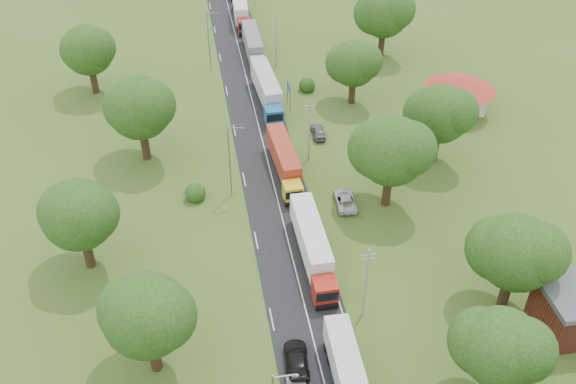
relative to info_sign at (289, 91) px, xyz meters
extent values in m
plane|color=#3C541C|center=(-5.20, -35.00, -3.00)|extent=(260.00, 260.00, 0.00)
cube|color=black|center=(-5.20, -15.00, -3.00)|extent=(8.00, 200.00, 0.04)
cylinder|color=slate|center=(0.00, -1.20, -1.00)|extent=(0.12, 0.12, 4.00)
cylinder|color=slate|center=(0.00, 1.20, -1.00)|extent=(0.12, 0.12, 4.00)
cube|color=navy|center=(0.00, 0.00, 0.60)|extent=(0.06, 3.00, 1.00)
cube|color=silver|center=(0.00, 0.00, 0.60)|extent=(0.07, 3.10, 0.06)
cylinder|color=gray|center=(0.30, -42.00, 1.50)|extent=(0.24, 0.24, 9.00)
cube|color=gray|center=(0.30, -42.00, 5.30)|extent=(1.60, 0.10, 0.10)
cube|color=gray|center=(0.30, -42.00, 4.80)|extent=(1.20, 0.10, 0.10)
cylinder|color=gray|center=(0.30, -14.00, 1.50)|extent=(0.24, 0.24, 9.00)
cube|color=gray|center=(0.30, -14.00, 5.30)|extent=(1.60, 0.10, 0.10)
cube|color=gray|center=(0.30, -14.00, 4.80)|extent=(1.20, 0.10, 0.10)
cylinder|color=gray|center=(0.30, 14.00, 1.50)|extent=(0.24, 0.24, 9.00)
cube|color=gray|center=(0.30, 14.00, 5.30)|extent=(1.60, 0.10, 0.10)
cube|color=gray|center=(0.30, 14.00, 4.80)|extent=(1.20, 0.10, 0.10)
cube|color=slate|center=(-9.80, -55.00, 6.70)|extent=(1.80, 0.10, 0.10)
cube|color=slate|center=(-9.00, -55.00, 6.55)|extent=(0.50, 0.22, 0.15)
cylinder|color=slate|center=(-10.70, -20.00, 2.00)|extent=(0.16, 0.16, 10.00)
cube|color=slate|center=(-9.80, -20.00, 6.70)|extent=(1.80, 0.10, 0.10)
cube|color=slate|center=(-9.00, -20.00, 6.55)|extent=(0.50, 0.22, 0.15)
cylinder|color=slate|center=(-10.70, 15.00, 2.00)|extent=(0.16, 0.16, 10.00)
cube|color=slate|center=(-9.80, 15.00, 6.70)|extent=(1.80, 0.10, 0.10)
cube|color=slate|center=(-9.00, 15.00, 6.55)|extent=(0.50, 0.22, 0.15)
cylinder|color=#382616|center=(8.80, -53.00, -1.08)|extent=(1.04, 1.04, 3.85)
sphere|color=#18360E|center=(8.80, -53.00, 3.60)|extent=(7.00, 7.00, 7.00)
sphere|color=#18360E|center=(10.05, -54.00, 4.35)|extent=(5.50, 5.50, 5.50)
sphere|color=#18360E|center=(7.80, -51.75, 3.10)|extent=(6.00, 6.00, 6.00)
cylinder|color=#382616|center=(14.80, -43.00, -0.90)|extent=(1.08, 1.08, 4.20)
sphere|color=#18360E|center=(14.80, -43.00, 4.22)|extent=(7.70, 7.70, 7.70)
sphere|color=#18360E|center=(16.18, -44.10, 5.05)|extent=(6.05, 6.05, 6.05)
sphere|color=#18360E|center=(13.70, -41.63, 3.67)|extent=(6.60, 6.60, 6.60)
cylinder|color=#382616|center=(7.80, -25.00, -0.73)|extent=(1.12, 1.12, 4.55)
sphere|color=#18360E|center=(7.80, -25.00, 4.85)|extent=(8.40, 8.40, 8.40)
sphere|color=#18360E|center=(9.30, -26.20, 5.75)|extent=(6.60, 6.60, 6.60)
sphere|color=#18360E|center=(6.60, -23.50, 4.25)|extent=(7.20, 7.20, 7.20)
cylinder|color=#382616|center=(16.80, -17.00, -0.90)|extent=(1.08, 1.08, 4.20)
sphere|color=#18360E|center=(16.80, -17.00, 4.22)|extent=(7.70, 7.70, 7.70)
sphere|color=#18360E|center=(18.18, -18.10, 5.05)|extent=(6.05, 6.05, 6.05)
sphere|color=#18360E|center=(15.70, -15.63, 3.67)|extent=(6.60, 6.60, 6.60)
cylinder|color=#382616|center=(9.80, 0.00, -1.08)|extent=(1.04, 1.04, 3.85)
sphere|color=#18360E|center=(9.80, 0.00, 3.60)|extent=(7.00, 7.00, 7.00)
sphere|color=#18360E|center=(11.05, -1.00, 4.35)|extent=(5.50, 5.50, 5.50)
sphere|color=#18360E|center=(8.80, 1.25, 3.10)|extent=(6.00, 6.00, 6.00)
cylinder|color=#382616|center=(18.80, 15.00, -0.73)|extent=(1.12, 1.12, 4.55)
sphere|color=#18360E|center=(18.80, 15.00, 4.85)|extent=(8.40, 8.40, 8.40)
sphere|color=#18360E|center=(20.30, 13.80, 5.75)|extent=(6.60, 6.60, 6.60)
sphere|color=#18360E|center=(17.60, 16.50, 4.25)|extent=(7.20, 7.20, 7.20)
cylinder|color=#382616|center=(-20.20, -45.00, -0.90)|extent=(1.08, 1.08, 4.20)
sphere|color=#18360E|center=(-20.20, -45.00, 4.22)|extent=(7.70, 7.70, 7.70)
sphere|color=#18360E|center=(-18.82, -46.10, 5.05)|extent=(6.05, 6.05, 6.05)
sphere|color=#18360E|center=(-21.30, -43.63, 3.67)|extent=(6.60, 6.60, 6.60)
cylinder|color=#382616|center=(-27.20, -30.00, -0.90)|extent=(1.08, 1.08, 4.20)
sphere|color=#18360E|center=(-27.20, -30.00, 4.22)|extent=(7.70, 7.70, 7.70)
sphere|color=#18360E|center=(-25.82, -31.10, 5.05)|extent=(6.05, 6.05, 6.05)
sphere|color=#18360E|center=(-28.30, -28.63, 3.67)|extent=(6.60, 6.60, 6.60)
cylinder|color=#382616|center=(-21.20, -10.00, -0.73)|extent=(1.12, 1.12, 4.55)
sphere|color=#18360E|center=(-21.20, -10.00, 4.85)|extent=(8.40, 8.40, 8.40)
sphere|color=#18360E|center=(-19.70, -11.20, 5.75)|extent=(6.60, 6.60, 6.60)
sphere|color=#18360E|center=(-22.40, -8.50, 4.25)|extent=(7.20, 7.20, 7.20)
cylinder|color=#382616|center=(-29.20, 10.00, -0.90)|extent=(1.08, 1.08, 4.20)
sphere|color=#18360E|center=(-29.20, 10.00, 4.22)|extent=(7.70, 7.70, 7.70)
sphere|color=#18360E|center=(-27.82, 8.90, 5.05)|extent=(6.05, 6.05, 6.05)
sphere|color=#18360E|center=(-30.30, 11.37, 3.67)|extent=(6.60, 6.60, 6.60)
cube|color=beige|center=(24.80, -5.00, -1.00)|extent=(7.00, 5.00, 4.00)
cone|color=maroon|center=(24.80, -5.00, 1.90)|extent=(10.08, 10.08, 1.80)
cube|color=silver|center=(-3.35, -50.22, -0.63)|extent=(2.59, 11.04, 2.79)
cylinder|color=black|center=(-3.35, -47.24, -2.54)|extent=(2.19, 0.93, 0.93)
cylinder|color=black|center=(-3.35, -45.84, -2.54)|extent=(2.19, 0.93, 0.93)
cube|color=maroon|center=(-3.08, -39.53, -1.45)|extent=(2.43, 2.43, 2.51)
cube|color=black|center=(-3.08, -40.74, -1.09)|extent=(2.31, 0.04, 1.10)
cube|color=slate|center=(-3.08, -40.68, -2.45)|extent=(2.21, 0.27, 0.35)
cube|color=slate|center=(-3.08, -32.50, -2.25)|extent=(2.41, 11.57, 0.30)
cube|color=silver|center=(-3.08, -32.20, -0.44)|extent=(2.61, 11.87, 3.01)
cylinder|color=black|center=(-3.08, -40.43, -2.50)|extent=(2.36, 1.00, 1.00)
cylinder|color=black|center=(-3.08, -38.62, -2.50)|extent=(2.36, 1.00, 1.00)
cylinder|color=black|center=(-3.08, -28.98, -2.50)|extent=(2.36, 1.00, 1.00)
cylinder|color=black|center=(-3.08, -27.48, -2.50)|extent=(2.36, 1.00, 1.00)
cube|color=gold|center=(-3.40, -22.56, -1.54)|extent=(2.38, 2.38, 2.36)
cube|color=black|center=(-3.40, -23.70, -1.21)|extent=(2.17, 0.14, 1.04)
cube|color=slate|center=(-3.40, -23.64, -2.48)|extent=(2.08, 0.36, 0.33)
cube|color=slate|center=(-3.40, -15.96, -2.29)|extent=(2.74, 10.94, 0.28)
cube|color=maroon|center=(-3.40, -15.67, -0.60)|extent=(2.95, 11.23, 2.83)
cylinder|color=black|center=(-3.40, -23.41, -2.53)|extent=(2.22, 0.94, 0.94)
cylinder|color=black|center=(-3.40, -21.71, -2.53)|extent=(2.22, 0.94, 0.94)
cylinder|color=black|center=(-3.40, -12.66, -2.53)|extent=(2.22, 0.94, 0.94)
cylinder|color=black|center=(-3.40, -11.24, -2.53)|extent=(2.22, 0.94, 0.94)
cube|color=#19539B|center=(-2.98, -4.51, -1.38)|extent=(2.64, 2.64, 2.61)
cube|color=black|center=(-2.98, -5.77, -1.02)|extent=(2.40, 0.15, 1.15)
cube|color=slate|center=(-2.98, -5.71, -2.43)|extent=(2.31, 0.38, 0.37)
cube|color=slate|center=(-2.98, 2.80, -2.22)|extent=(3.07, 12.12, 0.31)
cube|color=#ABAAAF|center=(-2.98, 3.11, -0.34)|extent=(3.29, 12.44, 3.13)
cylinder|color=black|center=(-2.98, -5.45, -2.48)|extent=(2.45, 1.04, 1.04)
cylinder|color=black|center=(-2.98, -3.57, -2.48)|extent=(2.45, 1.04, 1.04)
cylinder|color=black|center=(-2.98, 6.45, -2.48)|extent=(2.45, 1.04, 1.04)
cylinder|color=black|center=(-2.98, 8.02, -2.48)|extent=(2.45, 1.04, 1.04)
cube|color=#B2B2B2|center=(-3.06, 12.04, -1.46)|extent=(2.41, 2.41, 2.48)
cube|color=black|center=(-3.06, 10.84, -1.11)|extent=(2.29, 0.04, 1.09)
cube|color=slate|center=(-3.06, 10.90, -2.46)|extent=(2.19, 0.27, 0.35)
cube|color=slate|center=(-3.06, 19.00, -2.26)|extent=(2.40, 11.45, 0.30)
cube|color=slate|center=(-3.06, 19.29, -0.47)|extent=(2.61, 11.75, 2.98)
cylinder|color=black|center=(-3.06, 11.15, -2.51)|extent=(2.34, 0.99, 0.99)
cylinder|color=black|center=(-3.06, 12.93, -2.51)|extent=(2.34, 0.99, 0.99)
cylinder|color=black|center=(-3.06, 22.47, -2.51)|extent=(2.34, 0.99, 0.99)
cylinder|color=black|center=(-3.06, 23.96, -2.51)|extent=(2.34, 0.99, 0.99)
cube|color=maroon|center=(-3.39, 28.06, -1.44)|extent=(2.55, 2.55, 2.52)
cube|color=black|center=(-3.39, 26.84, -1.08)|extent=(2.32, 0.14, 1.11)
cube|color=slate|center=(-3.39, 26.90, -2.45)|extent=(2.23, 0.37, 0.35)
cube|color=slate|center=(-3.39, 35.13, -2.25)|extent=(2.94, 11.71, 0.30)
cube|color=silver|center=(-3.39, 35.43, -0.43)|extent=(3.16, 12.03, 3.03)
cylinder|color=black|center=(-3.39, 27.15, -2.50)|extent=(2.37, 1.01, 1.01)
cylinder|color=black|center=(-3.39, 28.97, -2.50)|extent=(2.37, 1.01, 1.01)
cylinder|color=black|center=(-3.39, 38.66, -2.50)|extent=(2.37, 1.01, 1.01)
cylinder|color=black|center=(-3.39, 40.17, -2.50)|extent=(2.37, 1.01, 1.01)
imported|color=black|center=(-7.36, -47.00, -2.23)|extent=(2.67, 5.53, 1.55)
imported|color=silver|center=(2.80, -24.32, -2.29)|extent=(2.72, 5.31, 1.43)
imported|color=#57585E|center=(2.80, -8.41, -2.27)|extent=(1.86, 4.34, 1.46)
camera|label=1|loc=(-14.48, -83.79, 46.33)|focal=40.00mm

